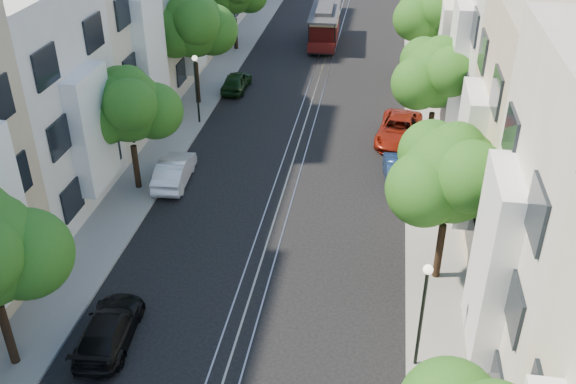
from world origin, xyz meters
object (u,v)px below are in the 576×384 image
at_px(tree_e_b, 452,177).
at_px(lamp_west, 196,79).
at_px(parked_car_w_mid, 174,171).
at_px(lamp_east, 424,301).
at_px(parked_car_e_mid, 398,173).
at_px(cable_car, 324,24).
at_px(tree_e_d, 431,13).
at_px(parked_car_e_far, 399,130).
at_px(tree_w_c, 194,26).
at_px(parked_car_w_near, 109,328).
at_px(tree_w_b, 129,108).
at_px(tree_e_c, 438,75).
at_px(parked_car_w_far, 236,81).

distance_m(tree_e_b, lamp_west, 18.90).
bearing_deg(parked_car_w_mid, lamp_east, 133.84).
bearing_deg(parked_car_w_mid, parked_car_e_mid, -175.44).
bearing_deg(lamp_east, cable_car, 101.11).
height_order(tree_e_d, parked_car_e_far, tree_e_d).
height_order(tree_w_c, parked_car_w_near, tree_w_c).
height_order(tree_e_b, parked_car_w_near, tree_e_b).
distance_m(tree_e_d, tree_w_b, 22.28).
bearing_deg(parked_car_w_mid, tree_w_c, -84.92).
relative_size(parked_car_e_mid, parked_car_w_near, 0.87).
height_order(cable_car, parked_car_w_mid, cable_car).
bearing_deg(tree_e_d, lamp_west, -146.50).
bearing_deg(cable_car, lamp_east, -81.02).
relative_size(tree_e_d, cable_car, 0.95).
xyz_separation_m(tree_w_c, cable_car, (6.64, 13.64, -3.44)).
xyz_separation_m(tree_w_c, parked_car_w_mid, (1.54, -10.06, -4.40)).
xyz_separation_m(tree_e_c, parked_car_w_mid, (-12.86, -5.06, -3.93)).
distance_m(parked_car_e_far, parked_car_w_near, 20.59).
bearing_deg(tree_e_b, parked_car_w_mid, 155.22).
relative_size(tree_w_b, tree_w_c, 0.88).
distance_m(tree_e_d, cable_car, 11.36).
relative_size(tree_w_c, cable_car, 0.98).
relative_size(tree_e_c, lamp_west, 1.57).
xyz_separation_m(tree_w_c, parked_car_w_near, (2.74, -21.45, -4.46)).
bearing_deg(parked_car_w_mid, tree_e_c, -162.14).
relative_size(lamp_east, parked_car_e_far, 0.84).
bearing_deg(parked_car_w_mid, tree_w_b, 27.60).
bearing_deg(parked_car_w_near, tree_e_b, -159.84).
bearing_deg(tree_w_b, parked_car_w_near, -75.31).
bearing_deg(parked_car_w_far, lamp_east, 117.56).
height_order(tree_e_d, tree_w_c, tree_w_c).
xyz_separation_m(cable_car, parked_car_e_far, (6.10, -17.09, -0.94)).
bearing_deg(parked_car_e_far, parked_car_e_mid, -82.88).
relative_size(parked_car_e_far, parked_car_w_mid, 1.21).
bearing_deg(lamp_west, lamp_east, -55.01).
height_order(tree_e_d, parked_car_e_mid, tree_e_d).
relative_size(cable_car, parked_car_e_mid, 2.00).
bearing_deg(tree_w_c, tree_e_b, -48.01).
height_order(lamp_west, parked_car_e_mid, lamp_west).
xyz_separation_m(tree_w_b, lamp_east, (13.44, -9.98, -1.55)).
relative_size(tree_w_c, parked_car_w_mid, 1.74).
height_order(tree_e_c, parked_car_e_mid, tree_e_c).
height_order(tree_w_c, parked_car_e_far, tree_w_c).
relative_size(lamp_west, parked_car_w_near, 1.00).
distance_m(tree_e_b, parked_car_e_far, 13.29).
relative_size(tree_e_c, parked_car_w_far, 1.75).
relative_size(lamp_east, parked_car_w_mid, 1.02).
distance_m(tree_w_c, parked_car_w_mid, 11.09).
xyz_separation_m(parked_car_e_far, parked_car_w_mid, (-11.20, -6.61, -0.02)).
relative_size(cable_car, parked_car_w_mid, 1.78).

